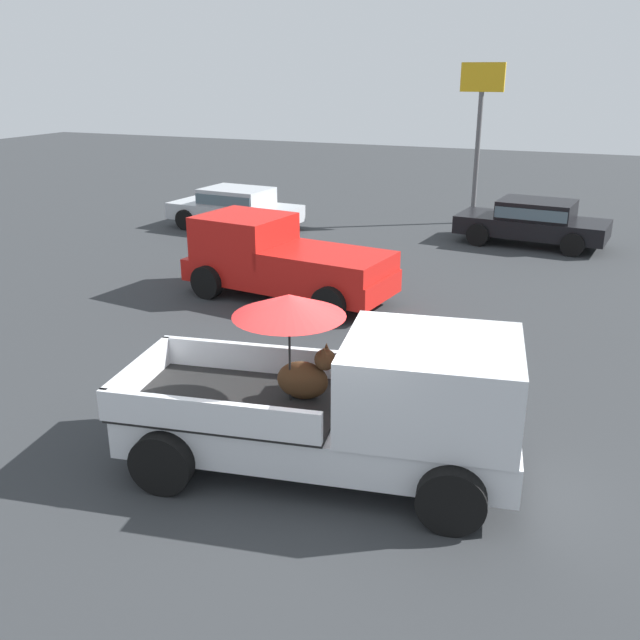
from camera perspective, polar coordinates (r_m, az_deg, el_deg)
The scene contains 6 objects.
ground_plane at distance 9.46m, azimuth -0.07°, elevation -11.84°, with size 80.00×80.00×0.00m, color #2D3033.
pickup_truck_main at distance 8.91m, azimuth 2.86°, elevation -6.72°, with size 5.29×2.93×2.33m.
pickup_truck_red at distance 15.99m, azimuth -3.23°, elevation 4.91°, with size 4.99×2.66×1.80m.
parked_sedan_near at distance 23.29m, azimuth -6.88°, elevation 9.17°, with size 4.42×2.22×1.33m.
parked_sedan_far at distance 21.87m, azimuth 16.96°, elevation 7.78°, with size 4.45×2.29×1.33m.
motel_sign at distance 24.32m, azimuth 12.89°, elevation 16.14°, with size 1.40×0.16×5.16m.
Camera 1 is at (3.13, -7.43, 4.95)m, focal length 39.36 mm.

